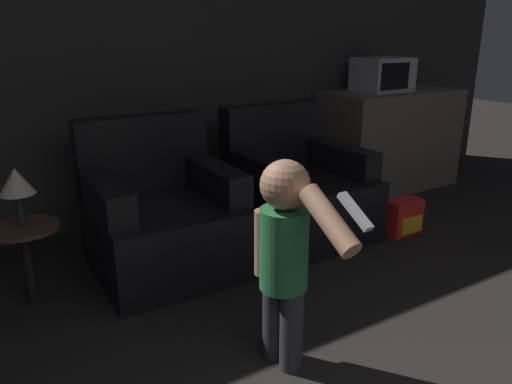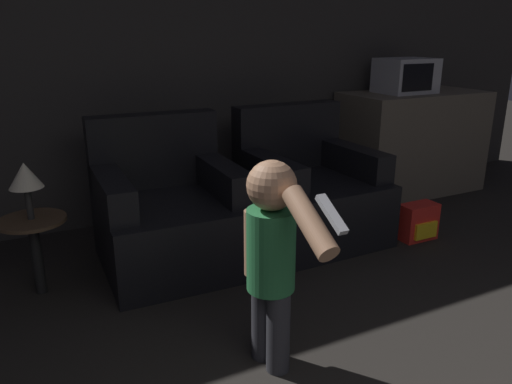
{
  "view_description": "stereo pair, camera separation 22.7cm",
  "coord_description": "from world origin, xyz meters",
  "px_view_note": "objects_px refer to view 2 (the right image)",
  "views": [
    {
      "loc": [
        -1.08,
        0.81,
        1.44
      ],
      "look_at": [
        0.26,
        2.97,
        0.62
      ],
      "focal_mm": 35.0,
      "sensor_mm": 36.0,
      "label": 1
    },
    {
      "loc": [
        -0.88,
        0.7,
        1.44
      ],
      "look_at": [
        0.26,
        2.97,
        0.62
      ],
      "focal_mm": 35.0,
      "sensor_mm": 36.0,
      "label": 2
    }
  ],
  "objects_px": {
    "person_toddler": "(272,251)",
    "microwave": "(406,76)",
    "armchair_left": "(169,215)",
    "lamp": "(25,177)",
    "toy_backpack": "(418,222)",
    "armchair_right": "(308,192)"
  },
  "relations": [
    {
      "from": "person_toddler",
      "to": "microwave",
      "type": "relative_size",
      "value": 2.01
    },
    {
      "from": "armchair_left",
      "to": "lamp",
      "type": "height_order",
      "value": "armchair_left"
    },
    {
      "from": "toy_backpack",
      "to": "lamp",
      "type": "height_order",
      "value": "lamp"
    },
    {
      "from": "microwave",
      "to": "lamp",
      "type": "relative_size",
      "value": 1.48
    },
    {
      "from": "armchair_right",
      "to": "microwave",
      "type": "height_order",
      "value": "microwave"
    },
    {
      "from": "person_toddler",
      "to": "microwave",
      "type": "distance_m",
      "value": 2.89
    },
    {
      "from": "toy_backpack",
      "to": "lamp",
      "type": "relative_size",
      "value": 0.86
    },
    {
      "from": "person_toddler",
      "to": "lamp",
      "type": "bearing_deg",
      "value": 28.63
    },
    {
      "from": "armchair_right",
      "to": "toy_backpack",
      "type": "distance_m",
      "value": 0.82
    },
    {
      "from": "armchair_right",
      "to": "person_toddler",
      "type": "height_order",
      "value": "person_toddler"
    },
    {
      "from": "armchair_left",
      "to": "armchair_right",
      "type": "height_order",
      "value": "same"
    },
    {
      "from": "toy_backpack",
      "to": "lamp",
      "type": "distance_m",
      "value": 2.6
    },
    {
      "from": "armchair_left",
      "to": "lamp",
      "type": "distance_m",
      "value": 0.88
    },
    {
      "from": "microwave",
      "to": "toy_backpack",
      "type": "bearing_deg",
      "value": -124.01
    },
    {
      "from": "armchair_right",
      "to": "person_toddler",
      "type": "distance_m",
      "value": 1.58
    },
    {
      "from": "toy_backpack",
      "to": "lamp",
      "type": "bearing_deg",
      "value": 171.16
    },
    {
      "from": "armchair_right",
      "to": "lamp",
      "type": "relative_size",
      "value": 2.89
    },
    {
      "from": "microwave",
      "to": "person_toddler",
      "type": "bearing_deg",
      "value": -142.72
    },
    {
      "from": "armchair_left",
      "to": "person_toddler",
      "type": "distance_m",
      "value": 1.25
    },
    {
      "from": "person_toddler",
      "to": "lamp",
      "type": "height_order",
      "value": "person_toddler"
    },
    {
      "from": "microwave",
      "to": "armchair_left",
      "type": "bearing_deg",
      "value": -168.06
    },
    {
      "from": "armchair_right",
      "to": "toy_backpack",
      "type": "xyz_separation_m",
      "value": [
        0.66,
        -0.44,
        -0.19
      ]
    }
  ]
}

